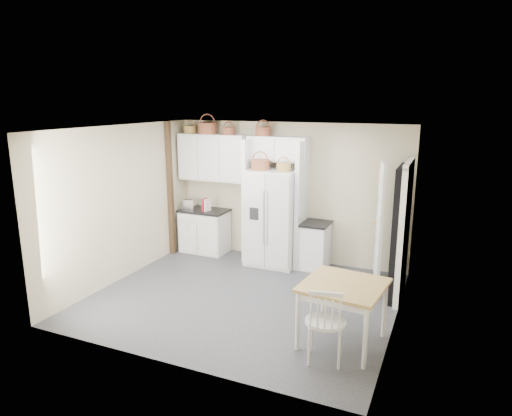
% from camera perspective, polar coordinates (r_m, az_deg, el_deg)
% --- Properties ---
extents(floor, '(4.50, 4.50, 0.00)m').
position_cam_1_polar(floor, '(7.23, -1.53, -11.12)').
color(floor, '#2E2D2E').
rests_on(floor, ground).
extents(ceiling, '(4.50, 4.50, 0.00)m').
position_cam_1_polar(ceiling, '(6.59, -1.67, 9.93)').
color(ceiling, white).
rests_on(ceiling, wall_back).
extents(wall_back, '(4.50, 0.00, 4.50)m').
position_cam_1_polar(wall_back, '(8.60, 4.08, 1.98)').
color(wall_back, beige).
rests_on(wall_back, floor).
extents(wall_left, '(0.00, 4.00, 4.00)m').
position_cam_1_polar(wall_left, '(7.99, -16.38, 0.57)').
color(wall_left, beige).
rests_on(wall_left, floor).
extents(wall_right, '(0.00, 4.00, 4.00)m').
position_cam_1_polar(wall_right, '(6.21, 17.59, -3.12)').
color(wall_right, beige).
rests_on(wall_right, floor).
extents(refrigerator, '(0.92, 0.74, 1.77)m').
position_cam_1_polar(refrigerator, '(8.38, 2.16, -1.20)').
color(refrigerator, silver).
rests_on(refrigerator, floor).
extents(base_cab_left, '(0.90, 0.57, 0.83)m').
position_cam_1_polar(base_cab_left, '(9.22, -6.42, -2.94)').
color(base_cab_left, silver).
rests_on(base_cab_left, floor).
extents(base_cab_right, '(0.46, 0.55, 0.81)m').
position_cam_1_polar(base_cab_right, '(8.36, 7.37, -4.76)').
color(base_cab_right, silver).
rests_on(base_cab_right, floor).
extents(dining_table, '(1.06, 1.06, 0.80)m').
position_cam_1_polar(dining_table, '(5.93, 10.74, -12.83)').
color(dining_table, olive).
rests_on(dining_table, floor).
extents(windsor_chair, '(0.56, 0.52, 0.99)m').
position_cam_1_polar(windsor_chair, '(5.50, 8.72, -13.85)').
color(windsor_chair, silver).
rests_on(windsor_chair, floor).
extents(counter_left, '(0.94, 0.60, 0.04)m').
position_cam_1_polar(counter_left, '(9.11, -6.49, -0.32)').
color(counter_left, black).
rests_on(counter_left, base_cab_left).
extents(counter_right, '(0.50, 0.59, 0.04)m').
position_cam_1_polar(counter_right, '(8.24, 7.45, -1.95)').
color(counter_right, black).
rests_on(counter_right, base_cab_right).
extents(toaster, '(0.27, 0.18, 0.18)m').
position_cam_1_polar(toaster, '(9.25, -8.41, 0.52)').
color(toaster, silver).
rests_on(toaster, counter_left).
extents(cookbook_red, '(0.05, 0.17, 0.25)m').
position_cam_1_polar(cookbook_red, '(8.98, -6.44, 0.42)').
color(cookbook_red, '#A61626').
rests_on(cookbook_red, counter_left).
extents(cookbook_cream, '(0.07, 0.17, 0.24)m').
position_cam_1_polar(cookbook_cream, '(8.95, -6.08, 0.37)').
color(cookbook_cream, silver).
rests_on(cookbook_cream, counter_left).
extents(basket_upper_a, '(0.26, 0.26, 0.14)m').
position_cam_1_polar(basket_upper_a, '(9.16, -8.27, 9.67)').
color(basket_upper_a, olive).
rests_on(basket_upper_a, upper_cabinet).
extents(basket_upper_b, '(0.37, 0.37, 0.22)m').
position_cam_1_polar(basket_upper_b, '(8.96, -6.08, 9.88)').
color(basket_upper_b, brown).
rests_on(basket_upper_b, upper_cabinet).
extents(basket_upper_c, '(0.24, 0.24, 0.14)m').
position_cam_1_polar(basket_upper_c, '(8.75, -3.45, 9.59)').
color(basket_upper_c, brown).
rests_on(basket_upper_c, upper_cabinet).
extents(basket_bridge_a, '(0.29, 0.29, 0.16)m').
position_cam_1_polar(basket_bridge_a, '(8.45, 0.89, 9.55)').
color(basket_bridge_a, brown).
rests_on(basket_bridge_a, bridge_cabinet).
extents(basket_fridge_a, '(0.34, 0.34, 0.18)m').
position_cam_1_polar(basket_fridge_a, '(8.18, 0.53, 5.43)').
color(basket_fridge_a, brown).
rests_on(basket_fridge_a, refrigerator).
extents(basket_fridge_b, '(0.26, 0.26, 0.14)m').
position_cam_1_polar(basket_fridge_b, '(8.02, 3.48, 5.09)').
color(basket_fridge_b, olive).
rests_on(basket_fridge_b, refrigerator).
extents(upper_cabinet, '(1.40, 0.34, 0.90)m').
position_cam_1_polar(upper_cabinet, '(8.95, -5.37, 6.31)').
color(upper_cabinet, silver).
rests_on(upper_cabinet, wall_back).
extents(bridge_cabinet, '(1.12, 0.34, 0.45)m').
position_cam_1_polar(bridge_cabinet, '(8.36, 2.80, 7.40)').
color(bridge_cabinet, silver).
rests_on(bridge_cabinet, wall_back).
extents(fridge_panel_left, '(0.08, 0.60, 2.30)m').
position_cam_1_polar(fridge_panel_left, '(8.60, -0.76, 0.99)').
color(fridge_panel_left, silver).
rests_on(fridge_panel_left, floor).
extents(fridge_panel_right, '(0.08, 0.60, 2.30)m').
position_cam_1_polar(fridge_panel_right, '(8.24, 5.72, 0.37)').
color(fridge_panel_right, silver).
rests_on(fridge_panel_right, floor).
extents(trim_post, '(0.09, 0.09, 2.60)m').
position_cam_1_polar(trim_post, '(9.01, -10.67, 2.31)').
color(trim_post, '#322011').
rests_on(trim_post, floor).
extents(doorway_void, '(0.18, 0.85, 2.05)m').
position_cam_1_polar(doorway_void, '(7.25, 17.61, -3.04)').
color(doorway_void, black).
rests_on(doorway_void, floor).
extents(door_slab, '(0.21, 0.79, 2.05)m').
position_cam_1_polar(door_slab, '(7.61, 15.20, -2.10)').
color(door_slab, white).
rests_on(door_slab, floor).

